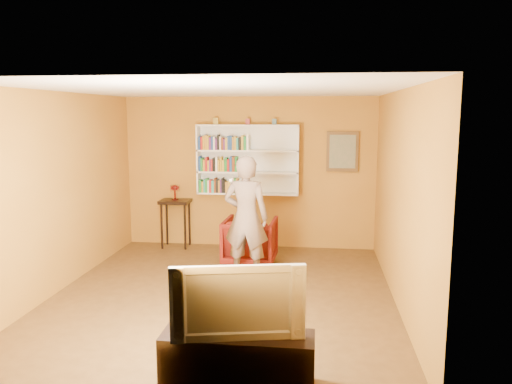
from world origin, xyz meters
The scene contains 16 objects.
room_shell centered at (0.00, 0.00, 1.02)m, with size 5.30×5.80×2.88m.
bookshelf centered at (0.00, 2.41, 1.59)m, with size 1.80×0.29×1.23m.
books_row_lower centered at (-0.50, 2.30, 1.13)m, with size 0.69×0.19×0.26m.
books_row_middle centered at (-0.49, 2.30, 1.51)m, with size 0.72×0.19×0.27m.
books_row_upper centered at (-0.42, 2.30, 1.89)m, with size 0.89×0.19×0.27m.
ornament_left centered at (-0.56, 2.35, 2.27)m, with size 0.09×0.09×0.12m, color #A38B2E.
ornament_centre centered at (0.00, 2.35, 2.26)m, with size 0.07×0.07×0.10m, color maroon.
ornament_right centered at (0.47, 2.35, 2.26)m, with size 0.07×0.07×0.10m, color #41616C.
framed_painting centered at (1.65, 2.46, 1.75)m, with size 0.55×0.05×0.70m.
console_table centered at (-1.31, 2.25, 0.72)m, with size 0.53×0.41×0.87m.
ruby_lustre centered at (-1.31, 2.25, 1.06)m, with size 0.17×0.17×0.27m.
armchair centered at (0.17, 1.38, 0.38)m, with size 0.81×0.83×0.76m, color #4B0605.
person centered at (0.21, 0.70, 0.91)m, with size 0.66×0.43×1.82m, color #796559.
game_remote centered at (0.05, 0.41, 1.50)m, with size 0.04×0.15×0.04m, color white.
tv_cabinet centered at (0.56, -2.25, 0.24)m, with size 1.35×0.41×0.48m, color black.
television centered at (0.56, -2.25, 0.81)m, with size 1.15×0.15×0.66m, color black.
Camera 1 is at (1.22, -6.33, 2.40)m, focal length 35.00 mm.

